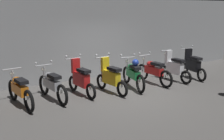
{
  "coord_description": "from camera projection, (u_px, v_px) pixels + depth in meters",
  "views": [
    {
      "loc": [
        -4.51,
        -6.9,
        2.75
      ],
      "look_at": [
        -0.37,
        0.46,
        0.75
      ],
      "focal_mm": 40.91,
      "sensor_mm": 36.0,
      "label": 1
    }
  ],
  "objects": [
    {
      "name": "motorbike_slot_2",
      "position": [
        81.0,
        79.0,
        8.35
      ],
      "size": [
        0.59,
        1.68,
        1.29
      ],
      "color": "black",
      "rests_on": "ground"
    },
    {
      "name": "back_wall",
      "position": [
        95.0,
        38.0,
        10.44
      ],
      "size": [
        16.0,
        0.3,
        3.21
      ],
      "primitive_type": "cube",
      "color": "gray",
      "rests_on": "ground"
    },
    {
      "name": "motorbike_slot_7",
      "position": [
        192.0,
        65.0,
        10.48
      ],
      "size": [
        0.58,
        1.67,
        1.29
      ],
      "color": "black",
      "rests_on": "ground"
    },
    {
      "name": "motorbike_slot_6",
      "position": [
        174.0,
        68.0,
        10.03
      ],
      "size": [
        0.56,
        1.68,
        1.18
      ],
      "color": "black",
      "rests_on": "ground"
    },
    {
      "name": "motorbike_slot_4",
      "position": [
        133.0,
        73.0,
        9.12
      ],
      "size": [
        0.63,
        1.93,
        1.15
      ],
      "color": "black",
      "rests_on": "ground"
    },
    {
      "name": "ground_plane",
      "position": [
        128.0,
        93.0,
        8.64
      ],
      "size": [
        80.0,
        80.0,
        0.0
      ],
      "primitive_type": "plane",
      "color": "#565451"
    },
    {
      "name": "motorbike_slot_5",
      "position": [
        153.0,
        71.0,
        9.64
      ],
      "size": [
        0.59,
        1.95,
        1.15
      ],
      "color": "black",
      "rests_on": "ground"
    },
    {
      "name": "motorbike_slot_0",
      "position": [
        20.0,
        90.0,
        7.39
      ],
      "size": [
        0.58,
        1.94,
        1.03
      ],
      "color": "black",
      "rests_on": "ground"
    },
    {
      "name": "motorbike_slot_3",
      "position": [
        110.0,
        77.0,
        8.58
      ],
      "size": [
        0.58,
        1.67,
        1.29
      ],
      "color": "black",
      "rests_on": "ground"
    },
    {
      "name": "motorbike_slot_1",
      "position": [
        52.0,
        84.0,
        7.9
      ],
      "size": [
        0.58,
        1.94,
        1.15
      ],
      "color": "black",
      "rests_on": "ground"
    }
  ]
}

